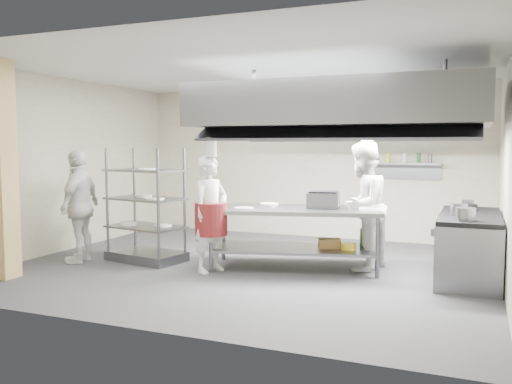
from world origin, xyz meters
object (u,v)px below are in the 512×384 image
at_px(griddle, 323,200).
at_px(stockpot, 459,209).
at_px(island, 295,238).
at_px(chef_head, 211,214).
at_px(chef_line, 362,206).
at_px(chef_plating, 80,206).
at_px(pass_rack, 146,205).
at_px(cooking_range, 469,248).

bearing_deg(griddle, stockpot, -10.63).
height_order(griddle, stockpot, griddle).
bearing_deg(island, chef_head, -161.40).
bearing_deg(griddle, chef_line, 4.25).
xyz_separation_m(island, stockpot, (2.28, 0.10, 0.52)).
bearing_deg(chef_line, griddle, -64.62).
height_order(island, griddle, griddle).
xyz_separation_m(chef_plating, griddle, (3.64, 1.03, 0.14)).
xyz_separation_m(pass_rack, cooking_range, (4.78, 0.73, -0.48)).
distance_m(island, cooking_range, 2.45).
bearing_deg(island, stockpot, -11.33).
relative_size(chef_head, griddle, 3.63).
height_order(chef_head, chef_line, chef_line).
bearing_deg(stockpot, griddle, 178.46).
xyz_separation_m(pass_rack, chef_plating, (-0.90, -0.47, -0.01)).
bearing_deg(chef_head, chef_plating, 113.04).
relative_size(pass_rack, cooking_range, 0.90).
xyz_separation_m(chef_head, stockpot, (3.34, 0.78, 0.14)).
height_order(island, chef_line, chef_line).
distance_m(pass_rack, chef_plating, 1.01).
bearing_deg(griddle, pass_rack, -177.55).
bearing_deg(chef_head, griddle, -42.39).
distance_m(island, stockpot, 2.34).
bearing_deg(island, cooking_range, -6.37).
bearing_deg(griddle, island, -167.67).
xyz_separation_m(island, chef_line, (0.95, 0.29, 0.49)).
relative_size(chef_head, chef_line, 0.89).
xyz_separation_m(island, cooking_range, (2.43, 0.32, -0.04)).
relative_size(cooking_range, chef_head, 1.19).
bearing_deg(pass_rack, cooking_range, 19.30).
height_order(chef_plating, stockpot, chef_plating).
distance_m(island, chef_head, 1.32).
xyz_separation_m(island, chef_plating, (-3.25, -0.87, 0.43)).
relative_size(chef_head, stockpot, 7.44).
relative_size(island, griddle, 5.44).
bearing_deg(chef_plating, chef_head, 83.44).
relative_size(island, pass_rack, 1.41).
distance_m(chef_head, chef_plating, 2.20).
xyz_separation_m(island, chef_head, (-1.06, -0.68, 0.39)).
distance_m(cooking_range, griddle, 2.13).
height_order(cooking_range, stockpot, stockpot).
xyz_separation_m(pass_rack, chef_head, (1.29, -0.27, -0.06)).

